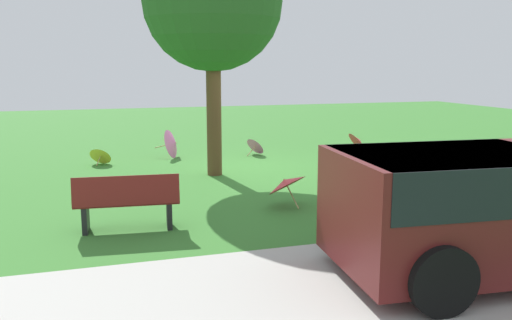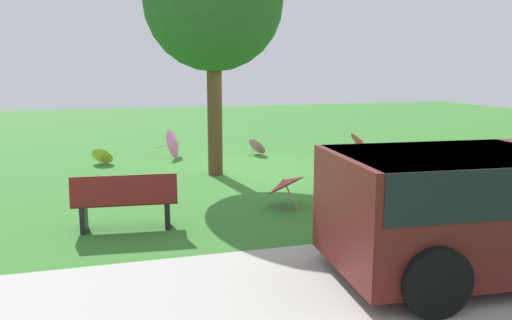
{
  "view_description": "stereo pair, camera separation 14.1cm",
  "coord_description": "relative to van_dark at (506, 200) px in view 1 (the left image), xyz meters",
  "views": [
    {
      "loc": [
        3.55,
        12.55,
        2.56
      ],
      "look_at": [
        0.32,
        2.07,
        0.6
      ],
      "focal_mm": 37.51,
      "sensor_mm": 36.0,
      "label": 1
    },
    {
      "loc": [
        3.41,
        12.59,
        2.56
      ],
      "look_at": [
        0.32,
        2.07,
        0.6
      ],
      "focal_mm": 37.51,
      "sensor_mm": 36.0,
      "label": 2
    }
  ],
  "objects": [
    {
      "name": "parasol_teal_0",
      "position": [
        -4.32,
        -5.03,
        -0.52
      ],
      "size": [
        0.83,
        0.85,
        0.79
      ],
      "color": "tan",
      "rests_on": "ground"
    },
    {
      "name": "parasol_pink_0",
      "position": [
        0.39,
        -9.27,
        -0.63
      ],
      "size": [
        0.64,
        0.7,
        0.53
      ],
      "color": "tan",
      "rests_on": "ground"
    },
    {
      "name": "parasol_pink_1",
      "position": [
        -0.5,
        -3.07,
        -0.55
      ],
      "size": [
        0.78,
        0.73,
        0.73
      ],
      "color": "tan",
      "rests_on": "ground"
    },
    {
      "name": "parasol_red_2",
      "position": [
        1.56,
        -3.64,
        -0.46
      ],
      "size": [
        1.01,
        1.01,
        0.7
      ],
      "color": "tan",
      "rests_on": "ground"
    },
    {
      "name": "van_dark",
      "position": [
        0.0,
        0.0,
        0.0
      ],
      "size": [
        4.73,
        2.42,
        1.53
      ],
      "color": "#591919",
      "rests_on": "ground"
    },
    {
      "name": "parasol_orange_0",
      "position": [
        -1.99,
        -4.03,
        -0.47
      ],
      "size": [
        0.9,
        1.04,
        0.89
      ],
      "color": "tan",
      "rests_on": "ground"
    },
    {
      "name": "ground",
      "position": [
        1.31,
        -7.33,
        -0.91
      ],
      "size": [
        40.0,
        40.0,
        0.0
      ],
      "primitive_type": "plane",
      "color": "#387A2D"
    },
    {
      "name": "park_bench",
      "position": [
        4.4,
        -3.05,
        -0.45
      ],
      "size": [
        1.64,
        0.63,
        0.9
      ],
      "color": "maroon",
      "rests_on": "ground"
    },
    {
      "name": "parasol_pink_2",
      "position": [
        2.73,
        -9.47,
        -0.5
      ],
      "size": [
        0.84,
        0.88,
        0.81
      ],
      "color": "tan",
      "rests_on": "ground"
    },
    {
      "name": "road_strip",
      "position": [
        1.31,
        0.21,
        -0.91
      ],
      "size": [
        40.0,
        3.6,
        0.01
      ],
      "primitive_type": "cube",
      "color": "#B2AFA8",
      "rests_on": "ground"
    },
    {
      "name": "shade_tree",
      "position": [
        2.15,
        -6.87,
        3.03
      ],
      "size": [
        3.14,
        3.14,
        5.54
      ],
      "color": "brown",
      "rests_on": "ground"
    },
    {
      "name": "parasol_yellow_0",
      "position": [
        4.68,
        -9.02,
        -0.66
      ],
      "size": [
        0.71,
        0.66,
        0.51
      ],
      "color": "tan",
      "rests_on": "ground"
    },
    {
      "name": "parasol_red_0",
      "position": [
        -2.7,
        -8.93,
        -0.6
      ],
      "size": [
        0.67,
        0.72,
        0.63
      ],
      "color": "tan",
      "rests_on": "ground"
    }
  ]
}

